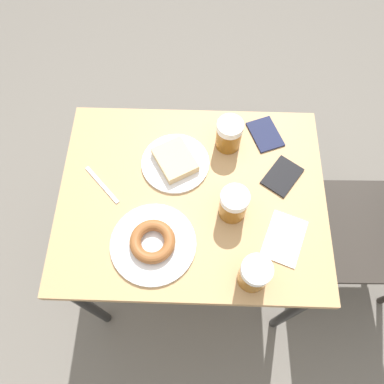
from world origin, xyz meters
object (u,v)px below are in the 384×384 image
at_px(plate_with_donut, 153,243).
at_px(beer_mug_center, 254,274).
at_px(plate_with_cake, 175,162).
at_px(beer_mug_left, 233,204).
at_px(napkin_folded, 284,238).
at_px(passport_far_edge, 265,134).
at_px(passport_near_edge, 282,176).
at_px(fork, 102,185).
at_px(beer_mug_right, 229,134).

height_order(plate_with_donut, beer_mug_center, beer_mug_center).
bearing_deg(plate_with_cake, beer_mug_left, 47.82).
height_order(napkin_folded, passport_far_edge, passport_far_edge).
bearing_deg(passport_near_edge, fork, -85.30).
bearing_deg(passport_near_edge, beer_mug_center, -18.59).
height_order(beer_mug_left, beer_mug_right, same).
xyz_separation_m(plate_with_cake, napkin_folded, (0.24, 0.33, -0.01)).
xyz_separation_m(beer_mug_left, napkin_folded, (0.08, 0.15, -0.05)).
xyz_separation_m(beer_mug_left, beer_mug_right, (-0.24, -0.01, 0.00)).
distance_m(napkin_folded, fork, 0.58).
bearing_deg(passport_near_edge, beer_mug_right, -124.17).
height_order(plate_with_donut, fork, plate_with_donut).
xyz_separation_m(plate_with_donut, beer_mug_left, (-0.11, 0.23, 0.04)).
relative_size(beer_mug_left, passport_near_edge, 0.73).
relative_size(plate_with_donut, napkin_folded, 1.39).
height_order(plate_with_cake, beer_mug_left, beer_mug_left).
height_order(plate_with_cake, fork, plate_with_cake).
bearing_deg(passport_near_edge, passport_far_edge, -163.98).
relative_size(plate_with_donut, passport_far_edge, 1.68).
relative_size(beer_mug_left, beer_mug_right, 1.00).
distance_m(plate_with_donut, beer_mug_left, 0.26).
bearing_deg(beer_mug_center, passport_near_edge, 161.41).
bearing_deg(napkin_folded, beer_mug_left, -117.98).
xyz_separation_m(plate_with_cake, beer_mug_left, (0.16, 0.18, 0.04)).
distance_m(passport_near_edge, passport_far_edge, 0.17).
bearing_deg(fork, plate_with_cake, 110.19).
height_order(beer_mug_right, napkin_folded, beer_mug_right).
bearing_deg(fork, beer_mug_right, 112.47).
xyz_separation_m(beer_mug_right, passport_near_edge, (0.12, 0.17, -0.05)).
bearing_deg(beer_mug_left, passport_far_edge, 157.69).
xyz_separation_m(beer_mug_left, passport_near_edge, (-0.13, 0.16, -0.05)).
bearing_deg(fork, napkin_folded, 74.00).
height_order(passport_near_edge, passport_far_edge, same).
relative_size(fork, passport_near_edge, 0.84).
height_order(plate_with_cake, beer_mug_right, beer_mug_right).
bearing_deg(plate_with_donut, passport_far_edge, 138.68).
bearing_deg(beer_mug_right, plate_with_donut, -31.93).
distance_m(plate_with_cake, beer_mug_right, 0.19).
relative_size(napkin_folded, passport_far_edge, 1.21).
distance_m(beer_mug_left, passport_near_edge, 0.21).
distance_m(plate_with_cake, fork, 0.24).
relative_size(plate_with_donut, passport_near_edge, 1.63).
distance_m(beer_mug_left, beer_mug_right, 0.24).
xyz_separation_m(beer_mug_left, passport_far_edge, (-0.28, 0.12, -0.05)).
distance_m(fork, passport_far_edge, 0.56).
bearing_deg(plate_with_donut, plate_with_cake, 169.44).
bearing_deg(passport_far_edge, beer_mug_right, -71.88).
bearing_deg(passport_far_edge, plate_with_cake, -67.62).
bearing_deg(beer_mug_center, beer_mug_left, -165.49).
height_order(plate_with_donut, passport_near_edge, plate_with_donut).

